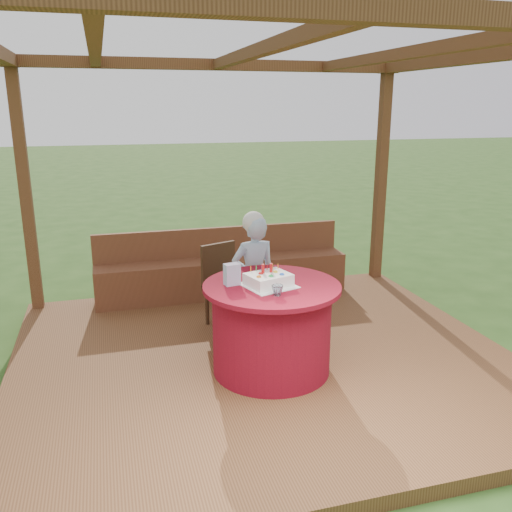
{
  "coord_description": "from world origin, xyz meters",
  "views": [
    {
      "loc": [
        -1.31,
        -4.39,
        2.35
      ],
      "look_at": [
        0.0,
        0.25,
        1.0
      ],
      "focal_mm": 38.0,
      "sensor_mm": 36.0,
      "label": 1
    }
  ],
  "objects_px": {
    "elderly_woman": "(254,275)",
    "gift_bag": "(232,274)",
    "birthday_cake": "(268,280)",
    "bench": "(223,273)",
    "chair": "(224,282)",
    "table": "(272,327)",
    "drinking_glass": "(277,290)"
  },
  "relations": [
    {
      "from": "table",
      "to": "elderly_woman",
      "type": "bearing_deg",
      "value": 86.58
    },
    {
      "from": "chair",
      "to": "gift_bag",
      "type": "xyz_separation_m",
      "value": [
        -0.16,
        -1.04,
        0.41
      ]
    },
    {
      "from": "birthday_cake",
      "to": "chair",
      "type": "bearing_deg",
      "value": 96.23
    },
    {
      "from": "bench",
      "to": "birthday_cake",
      "type": "bearing_deg",
      "value": -91.55
    },
    {
      "from": "table",
      "to": "drinking_glass",
      "type": "distance_m",
      "value": 0.51
    },
    {
      "from": "bench",
      "to": "elderly_woman",
      "type": "height_order",
      "value": "elderly_woman"
    },
    {
      "from": "table",
      "to": "chair",
      "type": "bearing_deg",
      "value": 98.2
    },
    {
      "from": "birthday_cake",
      "to": "drinking_glass",
      "type": "distance_m",
      "value": 0.25
    },
    {
      "from": "bench",
      "to": "table",
      "type": "bearing_deg",
      "value": -90.52
    },
    {
      "from": "elderly_woman",
      "to": "birthday_cake",
      "type": "xyz_separation_m",
      "value": [
        -0.08,
        -0.75,
        0.2
      ]
    },
    {
      "from": "chair",
      "to": "elderly_woman",
      "type": "height_order",
      "value": "elderly_woman"
    },
    {
      "from": "birthday_cake",
      "to": "gift_bag",
      "type": "height_order",
      "value": "gift_bag"
    },
    {
      "from": "elderly_woman",
      "to": "gift_bag",
      "type": "relative_size",
      "value": 6.99
    },
    {
      "from": "elderly_woman",
      "to": "gift_bag",
      "type": "xyz_separation_m",
      "value": [
        -0.36,
        -0.64,
        0.23
      ]
    },
    {
      "from": "gift_bag",
      "to": "birthday_cake",
      "type": "bearing_deg",
      "value": -30.8
    },
    {
      "from": "birthday_cake",
      "to": "drinking_glass",
      "type": "bearing_deg",
      "value": -90.58
    },
    {
      "from": "bench",
      "to": "elderly_woman",
      "type": "xyz_separation_m",
      "value": [
        0.03,
        -1.3,
        0.38
      ]
    },
    {
      "from": "table",
      "to": "drinking_glass",
      "type": "height_order",
      "value": "drinking_glass"
    },
    {
      "from": "gift_bag",
      "to": "elderly_woman",
      "type": "bearing_deg",
      "value": 50.27
    },
    {
      "from": "chair",
      "to": "drinking_glass",
      "type": "xyz_separation_m",
      "value": [
        0.12,
        -1.4,
        0.36
      ]
    },
    {
      "from": "birthday_cake",
      "to": "gift_bag",
      "type": "xyz_separation_m",
      "value": [
        -0.28,
        0.11,
        0.04
      ]
    },
    {
      "from": "table",
      "to": "chair",
      "type": "xyz_separation_m",
      "value": [
        -0.16,
        1.13,
        0.07
      ]
    },
    {
      "from": "elderly_woman",
      "to": "birthday_cake",
      "type": "bearing_deg",
      "value": -96.13
    },
    {
      "from": "chair",
      "to": "birthday_cake",
      "type": "bearing_deg",
      "value": -83.77
    },
    {
      "from": "bench",
      "to": "gift_bag",
      "type": "distance_m",
      "value": 2.06
    },
    {
      "from": "elderly_woman",
      "to": "table",
      "type": "bearing_deg",
      "value": -93.42
    },
    {
      "from": "table",
      "to": "elderly_woman",
      "type": "xyz_separation_m",
      "value": [
        0.04,
        0.72,
        0.24
      ]
    },
    {
      "from": "elderly_woman",
      "to": "drinking_glass",
      "type": "bearing_deg",
      "value": -94.76
    },
    {
      "from": "birthday_cake",
      "to": "gift_bag",
      "type": "relative_size",
      "value": 2.66
    },
    {
      "from": "birthday_cake",
      "to": "drinking_glass",
      "type": "relative_size",
      "value": 5.26
    },
    {
      "from": "bench",
      "to": "chair",
      "type": "height_order",
      "value": "chair"
    },
    {
      "from": "bench",
      "to": "table",
      "type": "relative_size",
      "value": 2.59
    }
  ]
}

